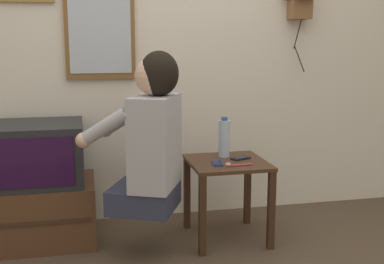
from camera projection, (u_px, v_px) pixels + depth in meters
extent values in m
cube|color=silver|center=(163.00, 37.00, 3.32)|extent=(6.80, 0.05, 2.55)
cube|color=#422819|center=(227.00, 162.00, 3.02)|extent=(0.48, 0.49, 0.02)
cube|color=#382215|center=(202.00, 216.00, 2.81)|extent=(0.04, 0.04, 0.49)
cube|color=#382215|center=(271.00, 210.00, 2.90)|extent=(0.04, 0.04, 0.49)
cube|color=#382215|center=(187.00, 193.00, 3.23)|extent=(0.04, 0.04, 0.49)
cube|color=#382215|center=(247.00, 189.00, 3.32)|extent=(0.04, 0.04, 0.49)
cube|color=#2D3347|center=(144.00, 197.00, 2.80)|extent=(0.48, 0.48, 0.14)
cube|color=#ADADB2|center=(155.00, 142.00, 2.72)|extent=(0.36, 0.44, 0.53)
sphere|color=#DBAD8E|center=(154.00, 76.00, 2.65)|extent=(0.22, 0.22, 0.22)
ellipsoid|color=black|center=(159.00, 74.00, 2.65)|extent=(0.29, 0.30, 0.25)
cylinder|color=#ADADB2|center=(105.00, 127.00, 2.59)|extent=(0.30, 0.19, 0.22)
cylinder|color=#ADADB2|center=(125.00, 118.00, 2.91)|extent=(0.30, 0.19, 0.22)
sphere|color=#DBAD8E|center=(83.00, 140.00, 2.63)|extent=(0.09, 0.09, 0.09)
sphere|color=#DBAD8E|center=(106.00, 130.00, 2.95)|extent=(0.09, 0.09, 0.09)
cube|color=#51331E|center=(43.00, 212.00, 3.03)|extent=(0.65, 0.50, 0.38)
cube|color=#392315|center=(39.00, 223.00, 2.78)|extent=(0.58, 0.01, 0.02)
cube|color=#232326|center=(36.00, 153.00, 2.96)|extent=(0.56, 0.50, 0.37)
cube|color=#280F33|center=(32.00, 163.00, 2.72)|extent=(0.46, 0.01, 0.29)
cylinder|color=black|center=(298.00, 34.00, 3.43)|extent=(0.04, 0.04, 0.22)
cylinder|color=black|center=(299.00, 59.00, 3.47)|extent=(0.07, 0.06, 0.19)
cube|color=brown|center=(100.00, 21.00, 3.17)|extent=(0.46, 0.03, 0.76)
cube|color=#B2BCC6|center=(100.00, 21.00, 3.16)|extent=(0.40, 0.01, 0.69)
cube|color=navy|center=(217.00, 163.00, 2.94)|extent=(0.08, 0.13, 0.01)
cube|color=black|center=(217.00, 162.00, 2.93)|extent=(0.06, 0.10, 0.00)
cube|color=black|center=(241.00, 158.00, 3.06)|extent=(0.14, 0.11, 0.01)
cube|color=black|center=(241.00, 157.00, 3.05)|extent=(0.11, 0.09, 0.00)
cylinder|color=#ADC6DB|center=(224.00, 139.00, 3.10)|extent=(0.07, 0.07, 0.24)
cylinder|color=#2D4C8C|center=(224.00, 119.00, 3.08)|extent=(0.04, 0.04, 0.02)
cylinder|color=#D83F4C|center=(239.00, 165.00, 2.89)|extent=(0.17, 0.02, 0.01)
cube|color=white|center=(228.00, 164.00, 2.87)|extent=(0.03, 0.01, 0.01)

